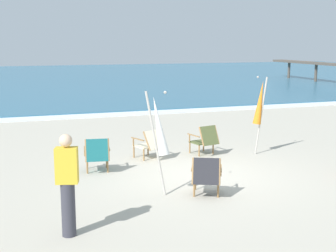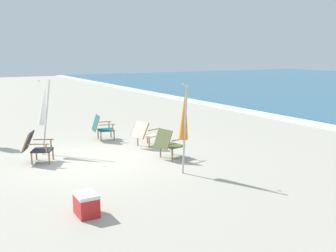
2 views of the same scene
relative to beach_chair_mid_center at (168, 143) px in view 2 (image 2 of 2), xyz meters
name	(u,v)px [view 2 (image 2 of 2)]	position (x,y,z in m)	size (l,w,h in m)	color
ground_plane	(94,159)	(-0.86, -1.78, -0.43)	(80.00, 80.00, 0.00)	#B7AF9E
surf_band	(330,126)	(-0.86, 7.64, -0.40)	(80.00, 1.10, 0.06)	white
beach_chair_mid_center	(168,143)	(0.00, 0.00, 0.00)	(0.72, 0.82, 0.81)	#515B33
beach_chair_back_right	(36,146)	(-1.34, -3.15, 0.00)	(0.82, 0.89, 0.80)	#28282D
beach_chair_front_left	(144,133)	(-1.53, 0.05, -0.01)	(0.81, 0.92, 0.77)	beige
beach_chair_front_right	(101,127)	(-3.05, -0.76, 0.00)	(0.67, 0.74, 0.82)	#196066
umbrella_furled_white	(44,105)	(-2.18, -2.71, 0.93)	(0.46, 0.52, 2.08)	#B7B2A8
umbrella_furled_orange	(184,116)	(1.42, -0.38, 0.96)	(0.40, 0.30, 2.12)	#B7B2A8
cooler_box	(86,204)	(2.58, -3.10, -0.23)	(0.49, 0.35, 0.40)	red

